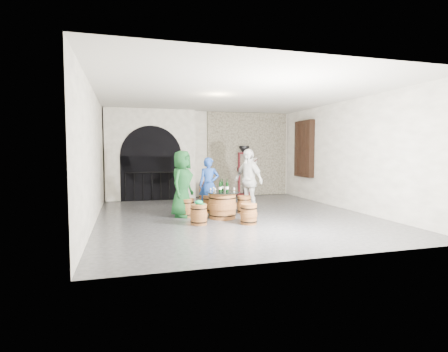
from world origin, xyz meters
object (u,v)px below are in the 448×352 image
object	(u,v)px
wine_bottle_center	(227,187)
wine_bottle_right	(222,186)
person_white	(248,181)
person_green	(182,184)
person_blue	(209,185)
side_barrel	(205,190)
barrel_stool_right	(244,204)
barrel_stool_near_right	(249,214)
barrel_table	(223,205)
barrel_stool_near_left	(199,214)
barrel_stool_left	(187,208)
corking_press	(244,167)
wine_bottle_left	(220,187)
barrel_stool_far	(210,204)

from	to	relation	value
wine_bottle_center	wine_bottle_right	size ratio (longest dim) A/B	1.00
person_white	wine_bottle_center	xyz separation A→B (m)	(-0.83, -0.71, -0.08)
person_green	person_blue	bearing A→B (deg)	-22.23
person_white	side_barrel	bearing A→B (deg)	167.37
barrel_stool_right	barrel_stool_near_right	world-z (taller)	same
barrel_table	barrel_stool_near_left	bearing A→B (deg)	-140.89
barrel_stool_left	person_green	distance (m)	0.64
side_barrel	corking_press	world-z (taller)	corking_press
side_barrel	barrel_table	bearing A→B (deg)	-95.93
wine_bottle_center	corking_press	size ratio (longest dim) A/B	0.17
barrel_stool_near_right	barrel_stool_near_left	distance (m)	1.17
wine_bottle_left	corking_press	distance (m)	4.59
corking_press	person_blue	bearing A→B (deg)	-123.06
wine_bottle_right	side_barrel	bearing A→B (deg)	84.38
barrel_stool_far	person_white	world-z (taller)	person_white
barrel_stool_far	person_blue	xyz separation A→B (m)	(-0.01, 0.08, 0.53)
barrel_stool_left	person_green	xyz separation A→B (m)	(-0.11, 0.05, 0.63)
barrel_stool_left	person_green	bearing A→B (deg)	153.02
person_white	corking_press	distance (m)	3.53
barrel_stool_far	corking_press	xyz separation A→B (m)	(2.09, 3.08, 0.88)
barrel_table	side_barrel	bearing A→B (deg)	84.07
barrel_stool_far	barrel_stool_near_right	xyz separation A→B (m)	(0.50, -1.82, 0.00)
person_blue	wine_bottle_left	world-z (taller)	person_blue
barrel_stool_near_right	wine_bottle_right	bearing A→B (deg)	109.33
wine_bottle_left	person_white	bearing A→B (deg)	35.67
barrel_table	barrel_stool_left	bearing A→B (deg)	153.02
person_white	person_green	bearing A→B (deg)	-107.85
barrel_stool_far	barrel_table	bearing A→B (deg)	-83.83
person_green	wine_bottle_center	xyz separation A→B (m)	(1.07, -0.53, -0.05)
barrel_stool_near_right	wine_bottle_left	xyz separation A→B (m)	(-0.47, 0.81, 0.57)
barrel_stool_near_left	corking_press	xyz separation A→B (m)	(2.73, 4.64, 0.88)
barrel_table	person_white	xyz separation A→B (m)	(0.94, 0.67, 0.56)
barrel_stool_right	barrel_stool_near_left	distance (m)	1.91
wine_bottle_right	barrel_table	bearing A→B (deg)	-102.52
barrel_stool_right	corking_press	xyz separation A→B (m)	(1.21, 3.48, 0.88)
side_barrel	barrel_stool_left	bearing A→B (deg)	-111.02
barrel_stool_right	side_barrel	bearing A→B (deg)	97.42
barrel_stool_left	barrel_stool_right	distance (m)	1.64
barrel_stool_near_right	wine_bottle_right	xyz separation A→B (m)	(-0.36, 1.03, 0.57)
barrel_table	barrel_stool_near_right	size ratio (longest dim) A/B	1.82
person_green	person_white	bearing A→B (deg)	-49.36
barrel_stool_left	person_white	size ratio (longest dim) A/B	0.27
wine_bottle_center	corking_press	world-z (taller)	corking_press
wine_bottle_center	side_barrel	distance (m)	3.72
wine_bottle_right	wine_bottle_left	bearing A→B (deg)	-117.17
barrel_stool_near_right	wine_bottle_center	xyz separation A→B (m)	(-0.28, 0.84, 0.57)
barrel_stool_left	corking_press	distance (m)	4.67
barrel_table	side_barrel	xyz separation A→B (m)	(0.38, 3.64, -0.03)
barrel_stool_near_left	person_blue	distance (m)	1.83
barrel_stool_near_right	barrel_stool_right	bearing A→B (deg)	75.00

